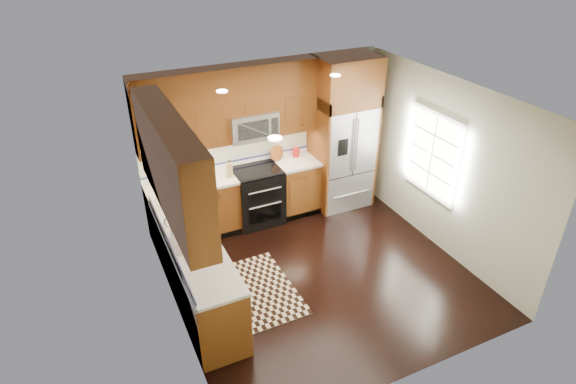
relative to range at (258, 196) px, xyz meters
name	(u,v)px	position (x,y,z in m)	size (l,w,h in m)	color
ground	(318,273)	(0.25, -1.67, -0.47)	(4.00, 4.00, 0.00)	black
wall_back	(262,139)	(0.25, 0.33, 0.83)	(4.00, 0.02, 2.60)	silver
wall_left	(169,232)	(-1.75, -1.67, 0.83)	(0.02, 4.00, 2.60)	silver
wall_right	(442,165)	(2.25, -1.67, 0.83)	(0.02, 4.00, 2.60)	silver
window	(433,154)	(2.23, -1.47, 0.93)	(0.04, 1.10, 1.30)	white
base_cabinets	(215,236)	(-0.98, -0.77, -0.02)	(2.85, 3.00, 0.90)	brown
countertop	(219,202)	(-0.84, -0.65, 0.45)	(2.86, 3.01, 0.04)	silver
upper_cabinets	(207,128)	(-0.90, -0.58, 1.56)	(2.85, 3.00, 1.15)	brown
range	(258,196)	(0.00, 0.00, 0.00)	(0.76, 0.67, 0.95)	black
microwave	(252,125)	(0.00, 0.13, 1.19)	(0.76, 0.40, 0.42)	#B2B2B7
refrigerator	(343,134)	(1.55, -0.04, 0.83)	(0.98, 0.75, 2.60)	#B2B2B7
sink_faucet	(189,238)	(-1.48, -1.44, 0.52)	(0.54, 0.44, 0.37)	#B2B2B7
rug	(261,289)	(-0.64, -1.64, -0.46)	(0.86, 1.43, 0.01)	black
knife_block	(230,169)	(-0.44, 0.02, 0.58)	(0.13, 0.16, 0.26)	#A78B51
utensil_crock	(296,150)	(0.79, 0.19, 0.58)	(0.15, 0.15, 0.32)	#B01515
cutting_board	(277,160)	(0.44, 0.19, 0.48)	(0.27, 0.27, 0.02)	brown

